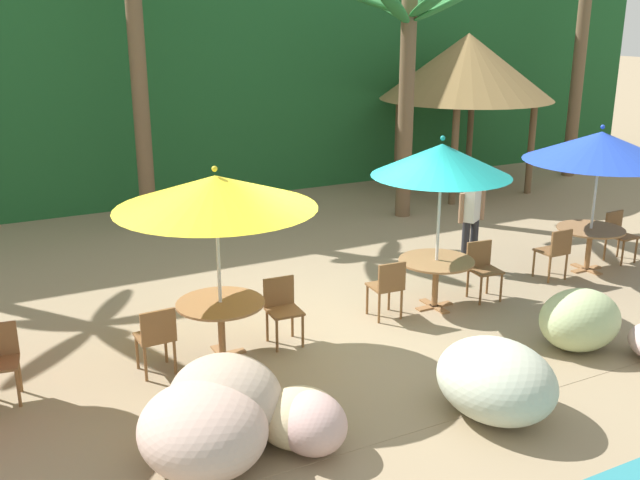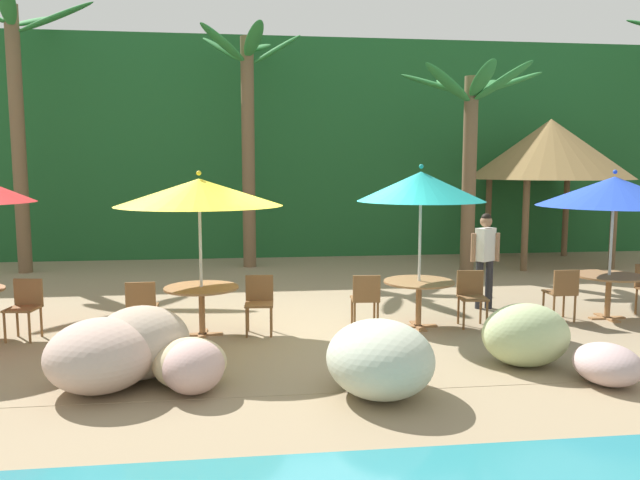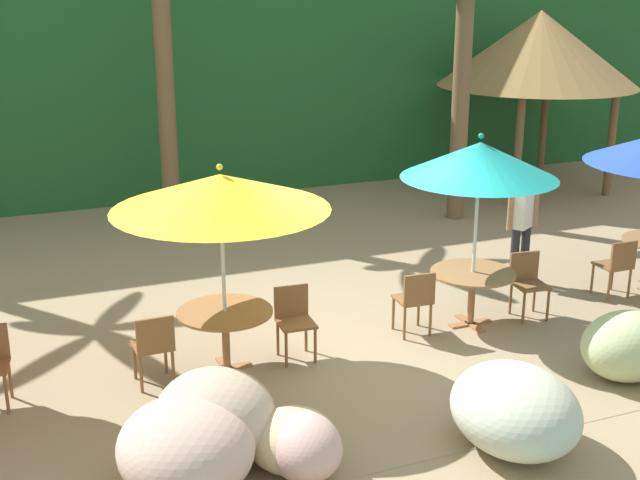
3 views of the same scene
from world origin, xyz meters
name	(u,v)px [view 3 (image 3 of 3)]	position (x,y,z in m)	size (l,w,h in m)	color
ground_plane	(363,345)	(0.00, 0.00, 0.00)	(120.00, 120.00, 0.00)	#937F60
terrace_deck	(363,344)	(0.00, 0.00, 0.00)	(18.00, 5.20, 0.01)	#937F60
foliage_backdrop	(184,46)	(0.00, 9.00, 3.00)	(28.00, 2.40, 6.00)	#1E5628
rock_seawall	(498,394)	(0.45, -2.29, 0.35)	(16.80, 2.47, 0.85)	#CCA19C
umbrella_yellow	(220,192)	(-1.76, -0.03, 2.14)	(2.43, 2.43, 2.45)	silver
dining_table_yellow	(225,321)	(-1.76, -0.03, 0.61)	(1.10, 1.10, 0.74)	olive
chair_yellow_seaward	(294,317)	(-0.90, 0.01, 0.51)	(0.44, 0.45, 0.87)	brown
chair_yellow_inland	(154,344)	(-2.61, -0.14, 0.51)	(0.43, 0.44, 0.87)	brown
umbrella_teal	(480,160)	(1.58, 0.04, 2.21)	(1.97, 1.97, 2.55)	silver
dining_table_teal	(473,281)	(1.58, 0.04, 0.61)	(1.10, 1.10, 0.74)	olive
chair_teal_seaward	(527,280)	(2.44, 0.04, 0.51)	(0.47, 0.47, 0.87)	brown
chair_teal_inland	(415,298)	(0.73, 0.01, 0.51)	(0.45, 0.45, 0.87)	brown
chair_blue_inland	(617,264)	(3.99, 0.10, 0.51)	(0.42, 0.43, 0.87)	brown
palm_tree_second	(161,15)	(-1.00, 6.30, 3.74)	(2.61, 2.81, 5.81)	brown
palm_tree_third	(465,37)	(4.05, 4.54, 3.36)	(3.23, 3.27, 4.74)	brown
palapa_hut	(539,49)	(6.74, 6.00, 2.95)	(4.14, 4.14, 3.73)	brown
waiter_in_white	(522,219)	(3.09, 1.14, 0.99)	(0.52, 0.35, 1.70)	#232328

